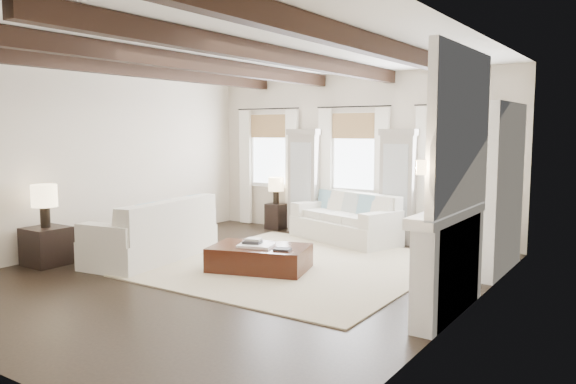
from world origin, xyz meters
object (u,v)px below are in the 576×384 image
Objects in this scene: ottoman at (260,258)px; side_table_front at (47,246)px; sofa_left at (155,235)px; sofa_back at (347,222)px; side_table_back at (276,216)px.

ottoman is 3.37m from side_table_front.
ottoman is 2.41× the size of side_table_front.
sofa_back is at bearing 58.71° from sofa_left.
sofa_left is at bearing 46.57° from side_table_front.
ottoman is (1.85, 0.35, -0.21)m from sofa_left.
side_table_back is (1.15, 4.61, -0.03)m from side_table_front.
sofa_left is at bearing -90.19° from side_table_back.
side_table_back is at bearing 89.81° from sofa_left.
sofa_back is 5.24m from side_table_front.
ottoman is 3.56m from side_table_back.
side_table_front is at bearing -169.48° from ottoman.
side_table_front is 1.10× the size of side_table_back.
sofa_back reaches higher than ottoman.
ottoman is 2.63× the size of side_table_back.
sofa_back is 1.62× the size of ottoman.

